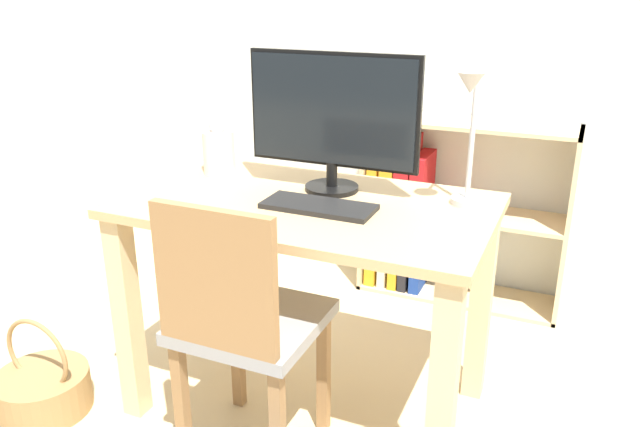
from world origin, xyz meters
name	(u,v)px	position (x,y,z in m)	size (l,w,h in m)	color
ground_plane	(309,400)	(0.00, 0.00, 0.00)	(10.00, 10.00, 0.00)	#CCB284
wall_back	(417,8)	(0.00, 1.20, 1.30)	(8.00, 0.05, 2.60)	silver
desk	(308,247)	(0.00, 0.00, 0.60)	(1.16, 0.68, 0.76)	tan
monitor	(332,115)	(0.03, 0.14, 1.01)	(0.58, 0.18, 0.45)	black
keyboard	(319,206)	(0.06, -0.05, 0.77)	(0.35, 0.14, 0.02)	black
vase	(219,149)	(-0.43, 0.16, 0.84)	(0.11, 0.11, 0.21)	silver
desk_lamp	(470,127)	(0.47, 0.12, 1.01)	(0.10, 0.19, 0.42)	#B7B7BC
chair	(242,321)	(-0.06, -0.33, 0.49)	(0.40, 0.40, 0.88)	gray
bookshelf	(426,213)	(0.14, 1.02, 0.39)	(0.92, 0.28, 0.84)	#D8BC8C
basket	(43,389)	(-0.83, -0.41, 0.08)	(0.32, 0.32, 0.36)	#997547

